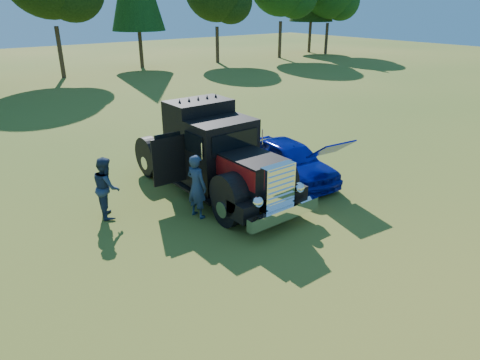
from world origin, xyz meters
name	(u,v)px	position (x,y,z in m)	size (l,w,h in m)	color
ground	(252,227)	(0.00, 0.00, 0.00)	(120.00, 120.00, 0.00)	#315719
diamond_t_truck	(215,157)	(0.52, 2.59, 1.28)	(3.38, 7.16, 3.00)	black
hotrod_coupe	(290,160)	(3.32, 1.94, 0.73)	(2.19, 4.44, 1.89)	#081AAE
spectator_near	(197,186)	(-0.87, 1.52, 0.98)	(0.71, 0.47, 1.95)	#1A1C3E
spectator_far	(107,187)	(-2.93, 3.21, 0.92)	(0.90, 0.70, 1.85)	#212B4E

